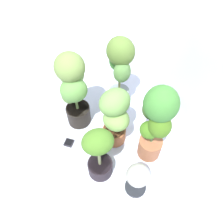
# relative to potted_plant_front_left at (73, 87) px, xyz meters

# --- Properties ---
(ground_plane) EXTENTS (8.00, 8.00, 0.00)m
(ground_plane) POSITION_rel_potted_plant_front_left_xyz_m (0.32, 0.07, -0.50)
(ground_plane) COLOR silver
(ground_plane) RESTS_ON ground
(mylar_back_wall) EXTENTS (3.20, 0.01, 2.00)m
(mylar_back_wall) POSITION_rel_potted_plant_front_left_xyz_m (0.32, 0.93, 0.50)
(mylar_back_wall) COLOR silver
(mylar_back_wall) RESTS_ON ground
(potted_plant_front_left) EXTENTS (0.43, 0.33, 0.85)m
(potted_plant_front_left) POSITION_rel_potted_plant_front_left_xyz_m (0.00, 0.00, 0.00)
(potted_plant_front_left) COLOR black
(potted_plant_front_left) RESTS_ON ground
(potted_plant_back_right) EXTENTS (0.34, 0.33, 0.86)m
(potted_plant_back_right) POSITION_rel_potted_plant_front_left_xyz_m (0.64, 0.43, 0.02)
(potted_plant_back_right) COLOR #925437
(potted_plant_back_right) RESTS_ON ground
(potted_plant_front_right) EXTENTS (0.29, 0.27, 0.60)m
(potted_plant_front_right) POSITION_rel_potted_plant_front_left_xyz_m (0.58, -0.04, -0.16)
(potted_plant_front_right) COLOR black
(potted_plant_front_right) RESTS_ON ground
(potted_plant_back_left) EXTENTS (0.34, 0.34, 0.83)m
(potted_plant_back_left) POSITION_rel_potted_plant_front_left_xyz_m (-0.03, 0.48, -0.00)
(potted_plant_back_left) COLOR slate
(potted_plant_back_left) RESTS_ON ground
(potted_plant_center) EXTENTS (0.44, 0.34, 0.65)m
(potted_plant_center) POSITION_rel_potted_plant_front_left_xyz_m (0.35, 0.23, -0.10)
(potted_plant_center) COLOR #9A5732
(potted_plant_center) RESTS_ON ground
(hygrometer_box) EXTENTS (0.11, 0.11, 0.03)m
(hygrometer_box) POSITION_rel_potted_plant_front_left_xyz_m (0.21, -0.19, -0.48)
(hygrometer_box) COLOR black
(hygrometer_box) RESTS_ON ground
(floor_fan) EXTENTS (0.23, 0.23, 0.36)m
(floor_fan) POSITION_rel_potted_plant_front_left_xyz_m (0.87, 0.16, -0.26)
(floor_fan) COLOR black
(floor_fan) RESTS_ON ground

